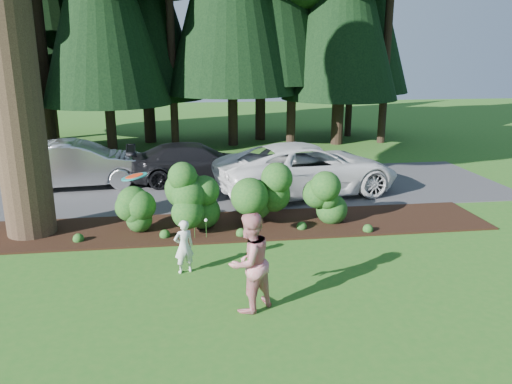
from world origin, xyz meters
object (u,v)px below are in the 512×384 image
at_px(car_silver_wagon, 79,164).
at_px(car_dark_suv, 196,163).
at_px(child, 184,247).
at_px(car_white_suv, 307,169).
at_px(frisbee, 134,176).
at_px(adult, 250,262).

distance_m(car_silver_wagon, car_dark_suv, 4.16).
xyz_separation_m(car_dark_suv, child, (-0.45, -8.01, -0.15)).
bearing_deg(car_white_suv, car_silver_wagon, 63.94).
distance_m(child, frisbee, 1.86).
relative_size(car_silver_wagon, car_dark_suv, 1.01).
xyz_separation_m(car_white_suv, adult, (-2.94, -7.65, 0.06)).
distance_m(car_dark_suv, frisbee, 8.10).
xyz_separation_m(car_silver_wagon, frisbee, (2.73, -7.65, 1.33)).
xyz_separation_m(child, frisbee, (-0.98, 0.16, 1.57)).
distance_m(child, adult, 2.23).
bearing_deg(child, frisbee, -29.05).
bearing_deg(frisbee, car_dark_suv, 79.73).
height_order(child, frisbee, frisbee).
relative_size(car_silver_wagon, adult, 2.62).
bearing_deg(child, car_silver_wagon, -84.47).
xyz_separation_m(child, adult, (1.22, -1.84, 0.35)).
xyz_separation_m(car_white_suv, frisbee, (-5.14, -5.66, 1.28)).
distance_m(car_dark_suv, adult, 9.88).
bearing_deg(car_dark_suv, car_white_suv, -125.99).
xyz_separation_m(car_silver_wagon, car_dark_suv, (4.15, 0.20, -0.10)).
bearing_deg(frisbee, adult, -42.26).
relative_size(car_white_suv, frisbee, 11.43).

